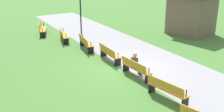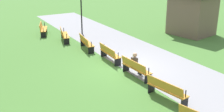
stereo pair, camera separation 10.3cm
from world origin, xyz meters
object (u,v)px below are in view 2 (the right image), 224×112
Objects in this scene: person_seated at (136,63)px; kiosk at (192,14)px; bench_2 at (86,42)px; bench_3 at (109,53)px; bench_0 at (43,29)px; bench_4 at (135,68)px; bench_5 at (166,90)px; bench_1 at (64,35)px.

kiosk reaches higher than person_seated.
bench_3 is at bearing 14.32° from bench_2.
bench_0 and bench_4 have the same top height.
bench_2 is at bearing 171.39° from bench_5.
kiosk reaches higher than bench_4.
bench_4 is 9.70m from kiosk.
bench_5 is (12.79, 1.28, 0.00)m from bench_0.
bench_2 is 0.50× the size of kiosk.
bench_5 is 0.50× the size of kiosk.
bench_1 is 7.61m from person_seated.
kiosk is at bearing 86.28° from bench_1.
bench_1 is 1.00× the size of bench_2.
bench_5 is (10.31, 0.51, 0.00)m from bench_1.
bench_3 is (2.58, 0.26, 0.00)m from bench_2.
bench_4 is at bearing 165.68° from bench_5.
person_seated is (2.42, 0.14, 0.16)m from bench_3.
bench_2 and bench_3 have the same top height.
bench_1 is 1.02× the size of bench_3.
bench_0 is 2.59m from bench_1.
bench_0 is 0.50× the size of kiosk.
bench_2 and bench_4 have the same top height.
person_seated is (10.03, 1.67, 0.16)m from bench_0.
bench_1 is at bearing -177.16° from bench_4.
bench_1 is 2.60m from bench_2.
bench_3 is at bearing -86.60° from kiosk.
bench_3 is 8.73m from kiosk.
bench_5 is at bearing 25.80° from bench_0.
bench_0 is 10.32m from bench_4.
person_seated reaches higher than bench_0.
person_seated reaches higher than bench_2.
bench_2 is 1.61× the size of person_seated.
bench_4 is at bearing 20.06° from bench_1.
kiosk is (2.99, 9.16, 1.11)m from bench_1.
bench_2 is 8.73m from kiosk.
kiosk reaches higher than bench_5.
bench_0 is 11.39m from kiosk.
bench_2 is at bearing 25.78° from bench_1.
bench_1 is 1.02× the size of bench_4.
bench_1 is 0.50× the size of kiosk.
bench_4 is at bearing 2.87° from bench_3.
bench_1 is at bearing -176.01° from person_seated.
bench_0 is 0.99× the size of bench_1.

